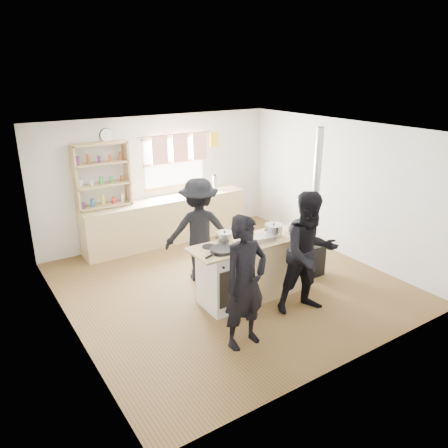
{
  "coord_description": "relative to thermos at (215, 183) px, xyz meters",
  "views": [
    {
      "loc": [
        -3.58,
        -5.36,
        3.37
      ],
      "look_at": [
        -0.14,
        -0.1,
        1.1
      ],
      "focal_mm": 35.0,
      "sensor_mm": 36.0,
      "label": 1
    }
  ],
  "objects": [
    {
      "name": "ground",
      "position": [
        -1.14,
        -2.22,
        -1.07
      ],
      "size": [
        5.0,
        5.0,
        0.01
      ],
      "primitive_type": "cube",
      "color": "brown",
      "rests_on": "ground"
    },
    {
      "name": "back_counter",
      "position": [
        -1.14,
        0.0,
        -0.61
      ],
      "size": [
        3.4,
        0.55,
        0.9
      ],
      "primitive_type": "cube",
      "color": "tan",
      "rests_on": "ground"
    },
    {
      "name": "shelving_unit",
      "position": [
        -2.34,
        0.12,
        0.45
      ],
      "size": [
        1.0,
        0.28,
        1.2
      ],
      "color": "tan",
      "rests_on": "back_counter"
    },
    {
      "name": "thermos",
      "position": [
        0.0,
        0.0,
        0.0
      ],
      "size": [
        0.1,
        0.1,
        0.32
      ],
      "primitive_type": "cylinder",
      "color": "silver",
      "rests_on": "back_counter"
    },
    {
      "name": "cooking_island",
      "position": [
        -0.99,
        -2.77,
        -0.6
      ],
      "size": [
        1.97,
        0.64,
        0.93
      ],
      "color": "white",
      "rests_on": "ground"
    },
    {
      "name": "skillet_greens",
      "position": [
        -1.67,
        -2.87,
        -0.1
      ],
      "size": [
        0.43,
        0.43,
        0.05
      ],
      "color": "black",
      "rests_on": "cooking_island"
    },
    {
      "name": "roast_tray",
      "position": [
        -0.96,
        -2.84,
        -0.09
      ],
      "size": [
        0.4,
        0.31,
        0.08
      ],
      "color": "silver",
      "rests_on": "cooking_island"
    },
    {
      "name": "stockpot_stove",
      "position": [
        -1.47,
        -2.62,
        -0.05
      ],
      "size": [
        0.24,
        0.24,
        0.19
      ],
      "color": "silver",
      "rests_on": "cooking_island"
    },
    {
      "name": "stockpot_counter",
      "position": [
        -0.68,
        -2.79,
        -0.04
      ],
      "size": [
        0.28,
        0.28,
        0.21
      ],
      "color": "#B0B0B3",
      "rests_on": "cooking_island"
    },
    {
      "name": "bread_board",
      "position": [
        -0.3,
        -2.88,
        -0.08
      ],
      "size": [
        0.3,
        0.23,
        0.12
      ],
      "color": "tan",
      "rests_on": "cooking_island"
    },
    {
      "name": "flue_heater",
      "position": [
        0.25,
        -2.7,
        -0.42
      ],
      "size": [
        0.35,
        0.35,
        2.5
      ],
      "color": "black",
      "rests_on": "ground"
    },
    {
      "name": "person_near_left",
      "position": [
        -1.88,
        -3.71,
        -0.19
      ],
      "size": [
        0.66,
        0.46,
        1.74
      ],
      "primitive_type": "imported",
      "rotation": [
        0.0,
        0.0,
        0.07
      ],
      "color": "black",
      "rests_on": "ground"
    },
    {
      "name": "person_near_right",
      "position": [
        -0.63,
        -3.53,
        -0.16
      ],
      "size": [
        1.01,
        0.87,
        1.79
      ],
      "primitive_type": "imported",
      "rotation": [
        0.0,
        0.0,
        -0.24
      ],
      "color": "black",
      "rests_on": "ground"
    },
    {
      "name": "person_far",
      "position": [
        -1.41,
        -1.78,
        -0.2
      ],
      "size": [
        1.27,
        1.01,
        1.72
      ],
      "primitive_type": "imported",
      "rotation": [
        0.0,
        0.0,
        2.76
      ],
      "color": "black",
      "rests_on": "ground"
    }
  ]
}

